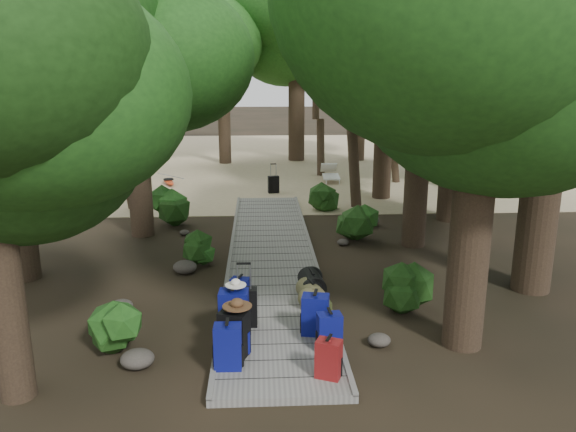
{
  "coord_description": "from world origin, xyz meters",
  "views": [
    {
      "loc": [
        -0.28,
        -11.49,
        4.25
      ],
      "look_at": [
        0.39,
        1.1,
        1.0
      ],
      "focal_mm": 35.0,
      "sensor_mm": 36.0,
      "label": 1
    }
  ],
  "objects_px": {
    "backpack_left_a": "(228,344)",
    "suitcase_on_boardwalk": "(245,307)",
    "backpack_right_c": "(315,313)",
    "backpack_right_d": "(320,313)",
    "lone_suitcase_on_sand": "(274,184)",
    "backpack_right_b": "(329,330)",
    "backpack_left_b": "(234,331)",
    "sun_lounger": "(331,173)",
    "kayak": "(169,181)",
    "backpack_left_d": "(241,289)",
    "backpack_right_a": "(329,357)",
    "duffel_right_black": "(312,283)",
    "backpack_left_c": "(234,311)",
    "duffel_right_khaki": "(311,292)"
  },
  "relations": [
    {
      "from": "backpack_left_c",
      "to": "suitcase_on_boardwalk",
      "type": "xyz_separation_m",
      "value": [
        0.16,
        0.38,
        -0.1
      ]
    },
    {
      "from": "backpack_right_a",
      "to": "backpack_left_d",
      "type": "bearing_deg",
      "value": 139.24
    },
    {
      "from": "backpack_right_a",
      "to": "backpack_left_c",
      "type": "bearing_deg",
      "value": 159.09
    },
    {
      "from": "backpack_right_a",
      "to": "sun_lounger",
      "type": "xyz_separation_m",
      "value": [
        1.93,
        14.8,
        -0.08
      ]
    },
    {
      "from": "backpack_left_d",
      "to": "backpack_right_b",
      "type": "relative_size",
      "value": 0.79
    },
    {
      "from": "backpack_right_b",
      "to": "sun_lounger",
      "type": "xyz_separation_m",
      "value": [
        1.82,
        14.03,
        -0.11
      ]
    },
    {
      "from": "backpack_left_b",
      "to": "suitcase_on_boardwalk",
      "type": "height_order",
      "value": "backpack_left_b"
    },
    {
      "from": "backpack_right_c",
      "to": "sun_lounger",
      "type": "relative_size",
      "value": 0.37
    },
    {
      "from": "backpack_right_b",
      "to": "sun_lounger",
      "type": "bearing_deg",
      "value": 76.45
    },
    {
      "from": "backpack_left_d",
      "to": "backpack_right_c",
      "type": "distance_m",
      "value": 1.82
    },
    {
      "from": "suitcase_on_boardwalk",
      "to": "backpack_right_c",
      "type": "bearing_deg",
      "value": -16.25
    },
    {
      "from": "backpack_left_a",
      "to": "backpack_left_c",
      "type": "xyz_separation_m",
      "value": [
        0.05,
        1.0,
        0.06
      ]
    },
    {
      "from": "duffel_right_khaki",
      "to": "sun_lounger",
      "type": "xyz_separation_m",
      "value": [
        1.94,
        12.18,
        0.03
      ]
    },
    {
      "from": "backpack_right_d",
      "to": "suitcase_on_boardwalk",
      "type": "bearing_deg",
      "value": 164.86
    },
    {
      "from": "duffel_right_black",
      "to": "lone_suitcase_on_sand",
      "type": "xyz_separation_m",
      "value": [
        -0.46,
        9.77,
        -0.01
      ]
    },
    {
      "from": "backpack_left_a",
      "to": "suitcase_on_boardwalk",
      "type": "xyz_separation_m",
      "value": [
        0.21,
        1.38,
        -0.04
      ]
    },
    {
      "from": "backpack_right_d",
      "to": "lone_suitcase_on_sand",
      "type": "distance_m",
      "value": 11.24
    },
    {
      "from": "backpack_right_b",
      "to": "duffel_right_black",
      "type": "distance_m",
      "value": 2.24
    },
    {
      "from": "backpack_left_a",
      "to": "duffel_right_black",
      "type": "distance_m",
      "value": 3.06
    },
    {
      "from": "backpack_left_d",
      "to": "backpack_right_c",
      "type": "relative_size",
      "value": 0.72
    },
    {
      "from": "backpack_left_d",
      "to": "lone_suitcase_on_sand",
      "type": "xyz_separation_m",
      "value": [
        0.89,
        10.12,
        -0.06
      ]
    },
    {
      "from": "backpack_left_b",
      "to": "backpack_right_c",
      "type": "distance_m",
      "value": 1.43
    },
    {
      "from": "backpack_right_d",
      "to": "suitcase_on_boardwalk",
      "type": "height_order",
      "value": "suitcase_on_boardwalk"
    },
    {
      "from": "backpack_right_c",
      "to": "backpack_right_d",
      "type": "distance_m",
      "value": 0.26
    },
    {
      "from": "backpack_left_a",
      "to": "lone_suitcase_on_sand",
      "type": "height_order",
      "value": "backpack_left_a"
    },
    {
      "from": "backpack_right_b",
      "to": "kayak",
      "type": "height_order",
      "value": "backpack_right_b"
    },
    {
      "from": "backpack_left_a",
      "to": "sun_lounger",
      "type": "bearing_deg",
      "value": 77.91
    },
    {
      "from": "duffel_right_black",
      "to": "kayak",
      "type": "distance_m",
      "value": 12.41
    },
    {
      "from": "backpack_right_b",
      "to": "backpack_right_c",
      "type": "distance_m",
      "value": 0.59
    },
    {
      "from": "backpack_left_a",
      "to": "sun_lounger",
      "type": "distance_m",
      "value": 14.86
    },
    {
      "from": "backpack_left_a",
      "to": "backpack_left_d",
      "type": "distance_m",
      "value": 2.35
    },
    {
      "from": "backpack_left_b",
      "to": "backpack_left_c",
      "type": "height_order",
      "value": "backpack_left_c"
    },
    {
      "from": "suitcase_on_boardwalk",
      "to": "kayak",
      "type": "bearing_deg",
      "value": 105.41
    },
    {
      "from": "backpack_right_c",
      "to": "duffel_right_black",
      "type": "distance_m",
      "value": 1.68
    },
    {
      "from": "backpack_left_b",
      "to": "duffel_right_khaki",
      "type": "relative_size",
      "value": 1.32
    },
    {
      "from": "backpack_left_d",
      "to": "backpack_right_c",
      "type": "bearing_deg",
      "value": -30.35
    },
    {
      "from": "backpack_left_a",
      "to": "duffel_right_black",
      "type": "bearing_deg",
      "value": 62.46
    },
    {
      "from": "kayak",
      "to": "duffel_right_black",
      "type": "bearing_deg",
      "value": -87.47
    },
    {
      "from": "suitcase_on_boardwalk",
      "to": "kayak",
      "type": "distance_m",
      "value": 13.28
    },
    {
      "from": "backpack_right_d",
      "to": "lone_suitcase_on_sand",
      "type": "relative_size",
      "value": 0.85
    },
    {
      "from": "backpack_left_d",
      "to": "kayak",
      "type": "bearing_deg",
      "value": 121.27
    },
    {
      "from": "lone_suitcase_on_sand",
      "to": "duffel_right_khaki",
      "type": "bearing_deg",
      "value": -97.51
    },
    {
      "from": "backpack_left_c",
      "to": "backpack_right_c",
      "type": "relative_size",
      "value": 1.17
    },
    {
      "from": "backpack_left_a",
      "to": "duffel_right_black",
      "type": "xyz_separation_m",
      "value": [
        1.46,
        2.69,
        -0.15
      ]
    },
    {
      "from": "backpack_left_b",
      "to": "kayak",
      "type": "height_order",
      "value": "backpack_left_b"
    },
    {
      "from": "lone_suitcase_on_sand",
      "to": "suitcase_on_boardwalk",
      "type": "bearing_deg",
      "value": -103.85
    },
    {
      "from": "backpack_right_a",
      "to": "duffel_right_black",
      "type": "relative_size",
      "value": 0.88
    },
    {
      "from": "duffel_right_black",
      "to": "backpack_right_c",
      "type": "bearing_deg",
      "value": -99.91
    },
    {
      "from": "suitcase_on_boardwalk",
      "to": "sun_lounger",
      "type": "bearing_deg",
      "value": 77.9
    },
    {
      "from": "backpack_left_b",
      "to": "sun_lounger",
      "type": "xyz_separation_m",
      "value": [
        3.26,
        14.1,
        -0.16
      ]
    }
  ]
}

